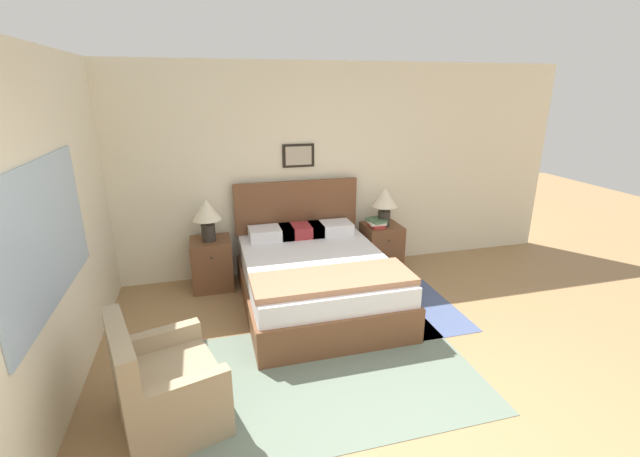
% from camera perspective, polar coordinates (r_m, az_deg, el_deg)
% --- Properties ---
extents(wall_back, '(7.03, 0.09, 2.60)m').
position_cam_1_polar(wall_back, '(5.42, -1.93, 7.70)').
color(wall_back, beige).
rests_on(wall_back, ground_plane).
extents(wall_left, '(0.08, 5.69, 2.60)m').
position_cam_1_polar(wall_left, '(3.81, -31.73, 0.30)').
color(wall_left, beige).
rests_on(wall_left, ground_plane).
extents(area_rug_main, '(2.36, 1.62, 0.01)m').
position_cam_1_polar(area_rug_main, '(3.81, 2.04, -18.80)').
color(area_rug_main, slate).
rests_on(area_rug_main, ground_plane).
extents(area_rug_bedside, '(0.83, 1.25, 0.01)m').
position_cam_1_polar(area_rug_bedside, '(4.89, 12.61, -10.18)').
color(area_rug_bedside, '#47567F').
rests_on(area_rug_bedside, ground_plane).
extents(bed, '(1.55, 1.99, 1.20)m').
position_cam_1_polar(bed, '(4.71, -0.59, -6.54)').
color(bed, brown).
rests_on(bed, ground_plane).
extents(armchair, '(0.86, 0.95, 0.82)m').
position_cam_1_polar(armchair, '(3.41, -20.10, -19.35)').
color(armchair, '#998466').
rests_on(armchair, ground_plane).
extents(nightstand_near_window, '(0.46, 0.48, 0.60)m').
position_cam_1_polar(nightstand_near_window, '(5.27, -14.21, -4.56)').
color(nightstand_near_window, brown).
rests_on(nightstand_near_window, ground_plane).
extents(nightstand_by_door, '(0.46, 0.48, 0.60)m').
position_cam_1_polar(nightstand_by_door, '(5.70, 8.17, -2.41)').
color(nightstand_by_door, brown).
rests_on(nightstand_by_door, ground_plane).
extents(table_lamp_near_window, '(0.33, 0.33, 0.50)m').
position_cam_1_polar(table_lamp_near_window, '(5.05, -14.86, 1.98)').
color(table_lamp_near_window, '#2D2823').
rests_on(table_lamp_near_window, nightstand_near_window).
extents(table_lamp_by_door, '(0.33, 0.33, 0.50)m').
position_cam_1_polar(table_lamp_by_door, '(5.49, 8.64, 3.71)').
color(table_lamp_by_door, '#2D2823').
rests_on(table_lamp_by_door, nightstand_by_door).
extents(book_thick_bottom, '(0.16, 0.23, 0.04)m').
position_cam_1_polar(book_thick_bottom, '(5.51, 7.51, 0.44)').
color(book_thick_bottom, '#B7332D').
rests_on(book_thick_bottom, nightstand_by_door).
extents(book_hardcover_middle, '(0.21, 0.23, 0.03)m').
position_cam_1_polar(book_hardcover_middle, '(5.50, 7.52, 0.81)').
color(book_hardcover_middle, silver).
rests_on(book_hardcover_middle, book_thick_bottom).
extents(book_novel_upper, '(0.22, 0.28, 0.03)m').
position_cam_1_polar(book_novel_upper, '(5.49, 7.54, 1.12)').
color(book_novel_upper, '#4C7551').
rests_on(book_novel_upper, book_hardcover_middle).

